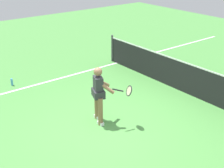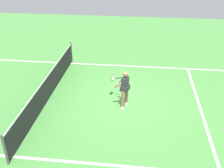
# 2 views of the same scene
# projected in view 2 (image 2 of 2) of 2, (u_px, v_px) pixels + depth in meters

# --- Properties ---
(ground_plane) EXTENTS (28.11, 28.11, 0.00)m
(ground_plane) POSITION_uv_depth(u_px,v_px,m) (125.00, 102.00, 11.01)
(ground_plane) COLOR #4C9342
(service_line_marking) EXTENTS (7.16, 0.10, 0.01)m
(service_line_marking) POSITION_uv_depth(u_px,v_px,m) (200.00, 106.00, 10.70)
(service_line_marking) COLOR white
(service_line_marking) RESTS_ON ground
(sideline_left_marking) EXTENTS (0.10, 19.63, 0.01)m
(sideline_left_marking) POSITION_uv_depth(u_px,v_px,m) (117.00, 166.00, 7.88)
(sideline_left_marking) COLOR white
(sideline_left_marking) RESTS_ON ground
(sideline_right_marking) EXTENTS (0.10, 19.63, 0.01)m
(sideline_right_marking) POSITION_uv_depth(u_px,v_px,m) (130.00, 66.00, 14.13)
(sideline_right_marking) COLOR white
(sideline_right_marking) RESTS_ON ground
(court_net) EXTENTS (7.84, 0.08, 1.10)m
(court_net) POSITION_uv_depth(u_px,v_px,m) (48.00, 87.00, 11.09)
(court_net) COLOR #4C4C51
(court_net) RESTS_ON ground
(tennis_player) EXTENTS (0.99, 0.86, 1.55)m
(tennis_player) POSITION_uv_depth(u_px,v_px,m) (124.00, 87.00, 10.35)
(tennis_player) COLOR #8C6647
(tennis_player) RESTS_ON ground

